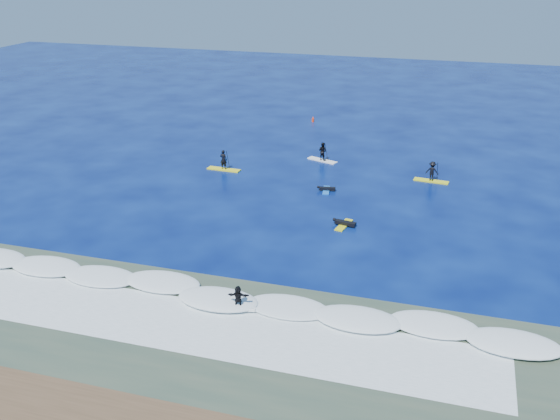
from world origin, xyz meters
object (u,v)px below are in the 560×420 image
(marker_buoy, at_px, (313,120))
(prone_paddler_far, at_px, (326,189))
(sup_paddler_left, at_px, (224,163))
(sup_paddler_right, at_px, (432,173))
(wave_surfer, at_px, (238,298))
(sup_paddler_center, at_px, (323,153))
(prone_paddler_near, at_px, (344,224))

(marker_buoy, bearing_deg, prone_paddler_far, -73.26)
(sup_paddler_left, relative_size, prone_paddler_far, 1.56)
(sup_paddler_left, relative_size, marker_buoy, 4.59)
(sup_paddler_right, relative_size, marker_buoy, 4.43)
(sup_paddler_right, height_order, wave_surfer, sup_paddler_right)
(sup_paddler_right, bearing_deg, marker_buoy, 137.60)
(sup_paddler_center, height_order, prone_paddler_far, sup_paddler_center)
(sup_paddler_right, xyz_separation_m, wave_surfer, (-8.81, -24.67, -0.02))
(sup_paddler_right, height_order, prone_paddler_near, sup_paddler_right)
(sup_paddler_left, xyz_separation_m, prone_paddler_near, (13.05, -9.17, -0.52))
(sup_paddler_center, relative_size, marker_buoy, 4.48)
(prone_paddler_near, distance_m, prone_paddler_far, 7.17)
(sup_paddler_center, height_order, prone_paddler_near, sup_paddler_center)
(sup_paddler_left, height_order, marker_buoy, sup_paddler_left)
(prone_paddler_near, height_order, marker_buoy, marker_buoy)
(marker_buoy, bearing_deg, wave_surfer, -81.81)
(prone_paddler_near, relative_size, wave_surfer, 1.16)
(sup_paddler_center, xyz_separation_m, marker_buoy, (-4.36, 13.88, -0.49))
(prone_paddler_far, bearing_deg, sup_paddler_left, 66.14)
(sup_paddler_center, distance_m, prone_paddler_near, 15.21)
(sup_paddler_left, bearing_deg, marker_buoy, 82.43)
(marker_buoy, bearing_deg, sup_paddler_center, -72.56)
(sup_paddler_center, distance_m, marker_buoy, 14.56)
(marker_buoy, bearing_deg, sup_paddler_left, -101.03)
(sup_paddler_center, bearing_deg, sup_paddler_right, 5.34)
(sup_paddler_left, bearing_deg, prone_paddler_near, -31.64)
(prone_paddler_far, height_order, marker_buoy, marker_buoy)
(sup_paddler_left, bearing_deg, sup_paddler_center, 36.14)
(wave_surfer, xyz_separation_m, marker_buoy, (-5.96, 41.43, -0.50))
(sup_paddler_left, xyz_separation_m, prone_paddler_far, (10.22, -2.58, -0.54))
(sup_paddler_center, height_order, marker_buoy, sup_paddler_center)
(sup_paddler_center, height_order, sup_paddler_right, sup_paddler_center)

